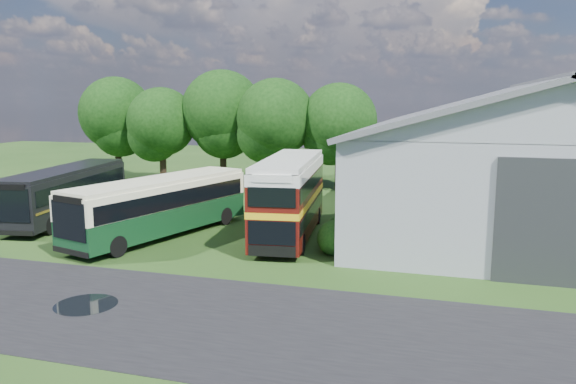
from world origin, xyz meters
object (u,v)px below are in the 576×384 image
(storage_shed, at_px, (530,152))
(bus_green_single, at_px, (160,206))
(bus_dark_single, at_px, (66,192))
(bus_maroon_double, at_px, (290,198))

(storage_shed, xyz_separation_m, bus_green_single, (-18.93, -9.22, -2.52))
(bus_green_single, xyz_separation_m, bus_dark_single, (-7.64, 2.32, -0.01))
(storage_shed, height_order, bus_dark_single, storage_shed)
(storage_shed, height_order, bus_maroon_double, storage_shed)
(bus_green_single, xyz_separation_m, bus_maroon_double, (6.56, 1.84, 0.45))
(bus_maroon_double, bearing_deg, bus_dark_single, 171.10)
(storage_shed, bearing_deg, bus_maroon_double, -149.20)
(bus_maroon_double, xyz_separation_m, bus_dark_single, (-14.20, 0.47, -0.45))
(bus_green_single, distance_m, bus_maroon_double, 6.83)
(bus_green_single, bearing_deg, bus_maroon_double, 31.49)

